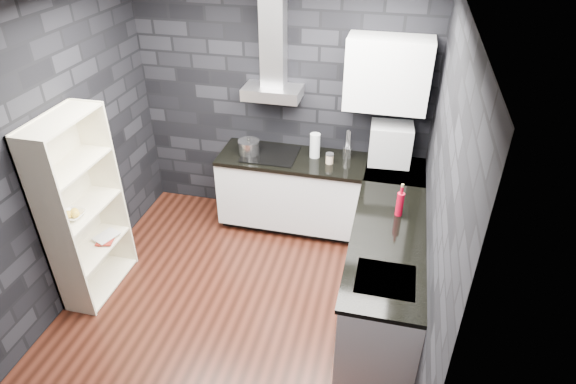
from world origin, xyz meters
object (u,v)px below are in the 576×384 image
at_px(pot, 249,147).
at_px(utensil_crock, 347,152).
at_px(red_bottle, 400,204).
at_px(fruit_bowl, 73,215).
at_px(bookshelf, 83,210).
at_px(appliance_garage, 390,144).
at_px(storage_jar, 330,159).
at_px(glass_vase, 315,146).

distance_m(pot, utensil_crock, 1.06).
relative_size(red_bottle, fruit_bowl, 1.09).
bearing_deg(bookshelf, utensil_crock, 46.26).
bearing_deg(appliance_garage, red_bottle, -84.32).
height_order(pot, fruit_bowl, pot).
xyz_separation_m(pot, bookshelf, (-1.14, -1.38, -0.08)).
relative_size(storage_jar, fruit_bowl, 0.47).
xyz_separation_m(utensil_crock, bookshelf, (-2.19, -1.55, -0.06)).
bearing_deg(bookshelf, storage_jar, 45.22).
distance_m(utensil_crock, fruit_bowl, 2.76).
bearing_deg(utensil_crock, storage_jar, -133.82).
relative_size(storage_jar, red_bottle, 0.44).
bearing_deg(glass_vase, fruit_bowl, -138.77).
bearing_deg(glass_vase, bookshelf, -141.20).
height_order(pot, bookshelf, bookshelf).
bearing_deg(bookshelf, pot, 61.48).
relative_size(glass_vase, appliance_garage, 0.63).
bearing_deg(fruit_bowl, storage_jar, 36.77).
bearing_deg(red_bottle, appliance_garage, 98.97).
bearing_deg(bookshelf, red_bottle, 22.92).
relative_size(appliance_garage, bookshelf, 0.23).
bearing_deg(red_bottle, bookshelf, -168.04).
height_order(storage_jar, utensil_crock, utensil_crock).
bearing_deg(fruit_bowl, pot, 53.09).
distance_m(glass_vase, fruit_bowl, 2.46).
bearing_deg(glass_vase, pot, -171.85).
bearing_deg(red_bottle, glass_vase, 135.97).
bearing_deg(glass_vase, red_bottle, -44.03).
bearing_deg(red_bottle, utensil_crock, 121.46).
height_order(pot, storage_jar, pot).
relative_size(utensil_crock, appliance_garage, 0.29).
bearing_deg(pot, bookshelf, -129.48).
relative_size(appliance_garage, fruit_bowl, 2.06).
bearing_deg(pot, glass_vase, 8.15).
xyz_separation_m(appliance_garage, bookshelf, (-2.63, -1.53, -0.22)).
bearing_deg(storage_jar, glass_vase, 149.53).
distance_m(utensil_crock, appliance_garage, 0.47).
relative_size(pot, glass_vase, 0.83).
xyz_separation_m(red_bottle, bookshelf, (-2.78, -0.59, -0.11)).
height_order(storage_jar, appliance_garage, appliance_garage).
height_order(appliance_garage, bookshelf, bookshelf).
distance_m(red_bottle, bookshelf, 2.84).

